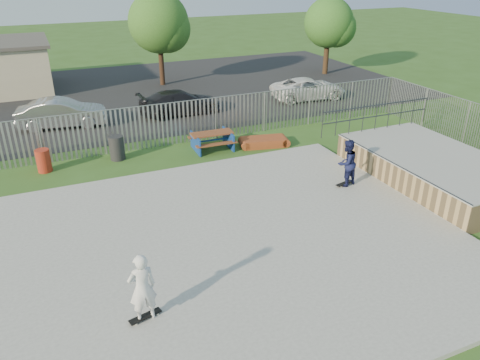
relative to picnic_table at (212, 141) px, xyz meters
name	(u,v)px	position (x,y,z in m)	size (l,w,h in m)	color
ground	(212,250)	(-2.91, -7.68, -0.41)	(120.00, 120.00, 0.00)	#32541D
concrete_slab	(212,248)	(-2.91, -7.68, -0.33)	(15.00, 12.00, 0.15)	gray
quarter_pipe	(433,168)	(6.59, -6.64, 0.15)	(5.50, 7.05, 2.19)	tan
fence	(194,159)	(-1.91, -3.09, 0.59)	(26.04, 16.02, 2.00)	gray
picnic_table	(212,141)	(0.00, 0.00, 0.00)	(1.95, 1.63, 0.80)	brown
funbox	(264,142)	(2.35, -0.57, -0.21)	(2.07, 1.33, 0.38)	brown
trash_bin_red	(44,161)	(-7.13, 0.44, 0.06)	(0.56, 0.56, 0.94)	#9D2918
trash_bin_grey	(117,148)	(-4.17, 0.53, 0.12)	(0.63, 0.63, 1.05)	#232426
parking_lot	(106,96)	(-2.91, 11.32, -0.40)	(40.00, 18.00, 0.02)	black
car_silver	(62,113)	(-5.92, 6.02, 0.34)	(1.53, 4.40, 1.45)	#A3A3A8
car_dark	(180,102)	(0.25, 5.72, 0.28)	(1.86, 4.57, 1.33)	black
car_white	(308,89)	(8.44, 5.56, 0.25)	(2.12, 4.61, 1.28)	white
tree_mid	(159,23)	(1.17, 12.77, 3.70)	(3.96, 3.96, 6.10)	#392417
tree_right	(329,23)	(13.36, 11.18, 3.29)	(3.56, 3.56, 5.50)	#3F2B19
skateboard_a	(344,184)	(3.12, -5.81, -0.22)	(0.82, 0.39, 0.08)	black
skateboard_b	(145,317)	(-5.46, -9.96, -0.22)	(0.82, 0.38, 0.08)	black
skater_navy	(347,163)	(3.12, -5.81, 0.64)	(0.87, 0.68, 1.79)	#151941
skater_white	(142,288)	(-5.46, -9.96, 0.64)	(0.65, 0.43, 1.79)	white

